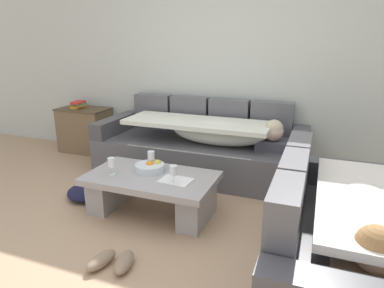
{
  "coord_description": "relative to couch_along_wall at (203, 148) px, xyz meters",
  "views": [
    {
      "loc": [
        1.21,
        -2.1,
        1.59
      ],
      "look_at": [
        -0.01,
        1.06,
        0.55
      ],
      "focal_mm": 31.96,
      "sensor_mm": 36.0,
      "label": 1
    }
  ],
  "objects": [
    {
      "name": "ground_plane",
      "position": [
        0.08,
        -1.63,
        -0.33
      ],
      "size": [
        14.0,
        14.0,
        0.0
      ],
      "primitive_type": "plane",
      "color": "tan"
    },
    {
      "name": "back_wall",
      "position": [
        0.08,
        0.52,
        1.02
      ],
      "size": [
        9.0,
        0.1,
        2.7
      ],
      "primitive_type": "cube",
      "color": "beige",
      "rests_on": "ground_plane"
    },
    {
      "name": "couch_along_wall",
      "position": [
        0.0,
        0.0,
        0.0
      ],
      "size": [
        2.48,
        0.92,
        0.88
      ],
      "color": "#57565A",
      "rests_on": "ground_plane"
    },
    {
      "name": "couch_near_window",
      "position": [
        1.53,
        -1.61,
        0.01
      ],
      "size": [
        0.92,
        1.75,
        0.88
      ],
      "rotation": [
        0.0,
        0.0,
        1.57
      ],
      "color": "#57565A",
      "rests_on": "ground_plane"
    },
    {
      "name": "coffee_table",
      "position": [
        -0.12,
        -1.11,
        -0.09
      ],
      "size": [
        1.2,
        0.68,
        0.38
      ],
      "color": "#9C9896",
      "rests_on": "ground_plane"
    },
    {
      "name": "fruit_bowl",
      "position": [
        -0.18,
        -1.01,
        0.09
      ],
      "size": [
        0.28,
        0.28,
        0.1
      ],
      "color": "silver",
      "rests_on": "coffee_table"
    },
    {
      "name": "wine_glass_near_left",
      "position": [
        -0.47,
        -1.23,
        0.17
      ],
      "size": [
        0.07,
        0.07,
        0.17
      ],
      "color": "silver",
      "rests_on": "coffee_table"
    },
    {
      "name": "wine_glass_near_right",
      "position": [
        0.15,
        -1.2,
        0.17
      ],
      "size": [
        0.07,
        0.07,
        0.17
      ],
      "color": "silver",
      "rests_on": "coffee_table"
    },
    {
      "name": "wine_glass_far_back",
      "position": [
        -0.21,
        -0.93,
        0.17
      ],
      "size": [
        0.07,
        0.07,
        0.17
      ],
      "color": "silver",
      "rests_on": "coffee_table"
    },
    {
      "name": "open_magazine",
      "position": [
        0.15,
        -1.15,
        0.06
      ],
      "size": [
        0.3,
        0.23,
        0.01
      ],
      "primitive_type": "cube",
      "rotation": [
        0.0,
        0.0,
        -0.08
      ],
      "color": "white",
      "rests_on": "coffee_table"
    },
    {
      "name": "side_cabinet",
      "position": [
        -1.9,
        0.22,
        -0.01
      ],
      "size": [
        0.72,
        0.44,
        0.64
      ],
      "color": "brown",
      "rests_on": "ground_plane"
    },
    {
      "name": "book_stack_on_cabinet",
      "position": [
        -1.97,
        0.22,
        0.36
      ],
      "size": [
        0.18,
        0.24,
        0.1
      ],
      "color": "gold",
      "rests_on": "side_cabinet"
    },
    {
      "name": "pair_of_shoes",
      "position": [
        -0.01,
        -1.95,
        -0.28
      ],
      "size": [
        0.34,
        0.33,
        0.09
      ],
      "color": "#8C7259",
      "rests_on": "ground_plane"
    },
    {
      "name": "crumpled_garment",
      "position": [
        -0.93,
        -1.1,
        -0.27
      ],
      "size": [
        0.51,
        0.5,
        0.12
      ],
      "primitive_type": "ellipsoid",
      "rotation": [
        0.0,
        0.0,
        2.43
      ],
      "color": "#191933",
      "rests_on": "ground_plane"
    }
  ]
}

